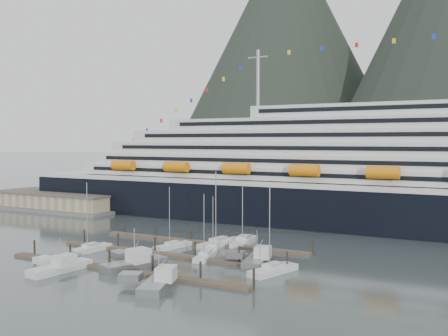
{
  "coord_description": "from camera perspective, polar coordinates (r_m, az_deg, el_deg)",
  "views": [
    {
      "loc": [
        50.91,
        -76.62,
        21.46
      ],
      "look_at": [
        -2.71,
        22.0,
        15.58
      ],
      "focal_mm": 42.0,
      "sensor_mm": 36.0,
      "label": 1
    }
  ],
  "objects": [
    {
      "name": "ground",
      "position": [
        94.46,
        -5.01,
        -10.14
      ],
      "size": [
        1600.0,
        1600.0,
        0.0
      ],
      "primitive_type": "plane",
      "color": "#475354",
      "rests_on": "ground"
    },
    {
      "name": "cruise_ship",
      "position": [
        133.54,
        19.47,
        -1.22
      ],
      "size": [
        210.0,
        30.4,
        50.3
      ],
      "color": "black",
      "rests_on": "ground"
    },
    {
      "name": "warehouse",
      "position": [
        171.89,
        -17.41,
        -3.56
      ],
      "size": [
        46.0,
        20.0,
        5.8
      ],
      "color": "#595956",
      "rests_on": "ground"
    },
    {
      "name": "dock_near",
      "position": [
        89.5,
        -11.28,
        -10.73
      ],
      "size": [
        48.18,
        2.28,
        3.2
      ],
      "color": "#43372B",
      "rests_on": "ground"
    },
    {
      "name": "dock_mid",
      "position": [
        99.56,
        -6.42,
        -9.29
      ],
      "size": [
        48.18,
        2.28,
        3.2
      ],
      "color": "#43372B",
      "rests_on": "ground"
    },
    {
      "name": "dock_far",
      "position": [
        110.24,
        -2.51,
        -8.07
      ],
      "size": [
        48.18,
        2.28,
        3.2
      ],
      "color": "#43372B",
      "rests_on": "ground"
    },
    {
      "name": "sailboat_a",
      "position": [
        105.94,
        -14.27,
        -8.55
      ],
      "size": [
        3.33,
        9.06,
        13.89
      ],
      "rotation": [
        0.0,
        0.0,
        1.48
      ],
      "color": "silver",
      "rests_on": "ground"
    },
    {
      "name": "sailboat_b",
      "position": [
        106.18,
        -5.59,
        -8.46
      ],
      "size": [
        4.19,
        8.94,
        12.71
      ],
      "rotation": [
        0.0,
        0.0,
        1.34
      ],
      "color": "silver",
      "rests_on": "ground"
    },
    {
      "name": "sailboat_c",
      "position": [
        96.66,
        -2.04,
        -9.59
      ],
      "size": [
        4.29,
        8.83,
        12.26
      ],
      "rotation": [
        0.0,
        0.0,
        1.81
      ],
      "color": "silver",
      "rests_on": "ground"
    },
    {
      "name": "sailboat_d",
      "position": [
        104.52,
        -1.12,
        -8.64
      ],
      "size": [
        5.16,
        9.59,
        10.99
      ],
      "rotation": [
        0.0,
        0.0,
        1.9
      ],
      "color": "silver",
      "rests_on": "ground"
    },
    {
      "name": "sailboat_f",
      "position": [
        109.83,
        2.19,
        -8.04
      ],
      "size": [
        4.42,
        10.56,
        12.53
      ],
      "rotation": [
        0.0,
        0.0,
        1.72
      ],
      "color": "silver",
      "rests_on": "ground"
    },
    {
      "name": "sailboat_g",
      "position": [
        107.46,
        -0.47,
        -8.28
      ],
      "size": [
        5.42,
        12.42,
        15.81
      ],
      "rotation": [
        0.0,
        0.0,
        1.36
      ],
      "color": "silver",
      "rests_on": "ground"
    },
    {
      "name": "sailboat_h",
      "position": [
        86.51,
        5.38,
        -11.08
      ],
      "size": [
        5.47,
        10.11,
        14.71
      ],
      "rotation": [
        0.0,
        0.0,
        1.28
      ],
      "color": "silver",
      "rests_on": "ground"
    },
    {
      "name": "trawler_a",
      "position": [
        91.34,
        -17.44,
        -10.2
      ],
      "size": [
        8.28,
        11.43,
        6.1
      ],
      "rotation": [
        0.0,
        0.0,
        1.47
      ],
      "color": "silver",
      "rests_on": "ground"
    },
    {
      "name": "trawler_b",
      "position": [
        90.52,
        -9.76,
        -10.15
      ],
      "size": [
        9.68,
        12.06,
        7.47
      ],
      "rotation": [
        0.0,
        0.0,
        1.28
      ],
      "color": "gray",
      "rests_on": "ground"
    },
    {
      "name": "trawler_d",
      "position": [
        78.71,
        -7.22,
        -12.19
      ],
      "size": [
        9.37,
        11.66,
        6.64
      ],
      "rotation": [
        0.0,
        0.0,
        1.91
      ],
      "color": "gray",
      "rests_on": "ground"
    },
    {
      "name": "trawler_e",
      "position": [
        92.42,
        3.53,
        -9.88
      ],
      "size": [
        8.37,
        10.71,
        6.62
      ],
      "rotation": [
        0.0,
        0.0,
        1.8
      ],
      "color": "gray",
      "rests_on": "ground"
    }
  ]
}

